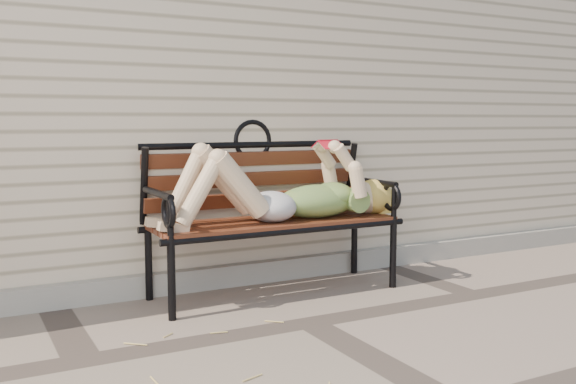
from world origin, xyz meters
TOP-DOWN VIEW (x-y plane):
  - ground at (0.00, 0.00)m, footprint 80.00×80.00m
  - house_wall at (0.00, 3.00)m, footprint 8.00×4.00m
  - foundation_strip at (0.00, 0.97)m, footprint 8.00×0.10m
  - garden_bench at (0.11, 0.76)m, footprint 1.79×0.71m
  - reading_woman at (0.12, 0.62)m, footprint 1.69×0.38m

SIDE VIEW (x-z plane):
  - ground at x=0.00m, z-range 0.00..0.00m
  - foundation_strip at x=0.00m, z-range 0.00..0.15m
  - garden_bench at x=0.11m, z-range 0.07..1.23m
  - reading_woman at x=0.12m, z-range 0.42..0.95m
  - house_wall at x=0.00m, z-range 0.00..3.00m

